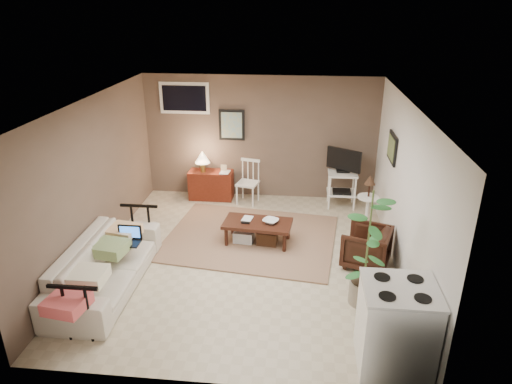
# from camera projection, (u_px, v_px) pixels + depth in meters

# --- Properties ---
(floor) EXTENTS (5.00, 5.00, 0.00)m
(floor) POSITION_uv_depth(u_px,v_px,m) (245.00, 258.00, 7.01)
(floor) COLOR #C1B293
(floor) RESTS_ON ground
(art_back) EXTENTS (0.50, 0.03, 0.60)m
(art_back) POSITION_uv_depth(u_px,v_px,m) (232.00, 125.00, 8.77)
(art_back) COLOR black
(art_right) EXTENTS (0.03, 0.60, 0.45)m
(art_right) POSITION_uv_depth(u_px,v_px,m) (392.00, 148.00, 7.18)
(art_right) COLOR black
(window) EXTENTS (0.96, 0.03, 0.60)m
(window) POSITION_uv_depth(u_px,v_px,m) (184.00, 98.00, 8.66)
(window) COLOR white
(rug) EXTENTS (2.98, 2.50, 0.03)m
(rug) POSITION_uv_depth(u_px,v_px,m) (251.00, 238.00, 7.60)
(rug) COLOR #9B765A
(rug) RESTS_ON floor
(coffee_table) EXTENTS (1.13, 0.66, 0.41)m
(coffee_table) POSITION_uv_depth(u_px,v_px,m) (257.00, 231.00, 7.36)
(coffee_table) COLOR #3C1910
(coffee_table) RESTS_ON floor
(sofa) EXTENTS (0.65, 2.23, 0.87)m
(sofa) POSITION_uv_depth(u_px,v_px,m) (104.00, 258.00, 6.17)
(sofa) COLOR beige
(sofa) RESTS_ON floor
(sofa_pillows) EXTENTS (0.43, 2.12, 0.15)m
(sofa_pillows) POSITION_uv_depth(u_px,v_px,m) (99.00, 262.00, 5.89)
(sofa_pillows) COLOR beige
(sofa_pillows) RESTS_ON sofa
(sofa_end_rails) EXTENTS (0.60, 2.23, 0.75)m
(sofa_end_rails) POSITION_uv_depth(u_px,v_px,m) (114.00, 263.00, 6.18)
(sofa_end_rails) COLOR black
(sofa_end_rails) RESTS_ON floor
(laptop) EXTENTS (0.34, 0.25, 0.23)m
(laptop) POSITION_uv_depth(u_px,v_px,m) (129.00, 237.00, 6.45)
(laptop) COLOR black
(laptop) RESTS_ON sofa
(red_console) EXTENTS (0.86, 0.38, 0.99)m
(red_console) POSITION_uv_depth(u_px,v_px,m) (210.00, 182.00, 9.02)
(red_console) COLOR maroon
(red_console) RESTS_ON floor
(spindle_chair) EXTENTS (0.46, 0.46, 0.85)m
(spindle_chair) POSITION_uv_depth(u_px,v_px,m) (248.00, 183.00, 8.82)
(spindle_chair) COLOR white
(spindle_chair) RESTS_ON floor
(tv_stand) EXTENTS (0.61, 0.44, 1.14)m
(tv_stand) POSITION_uv_depth(u_px,v_px,m) (343.00, 177.00, 8.57)
(tv_stand) COLOR white
(tv_stand) RESTS_ON floor
(side_table) EXTENTS (0.37, 0.37, 0.98)m
(side_table) POSITION_uv_depth(u_px,v_px,m) (368.00, 196.00, 7.73)
(side_table) COLOR white
(side_table) RESTS_ON floor
(armchair) EXTENTS (0.78, 0.80, 0.66)m
(armchair) POSITION_uv_depth(u_px,v_px,m) (366.00, 245.00, 6.72)
(armchair) COLOR black
(armchair) RESTS_ON floor
(potted_plant) EXTENTS (0.40, 0.40, 1.62)m
(potted_plant) POSITION_uv_depth(u_px,v_px,m) (368.00, 245.00, 5.66)
(potted_plant) COLOR gray
(potted_plant) RESTS_ON floor
(stove) EXTENTS (0.76, 0.71, 1.00)m
(stove) POSITION_uv_depth(u_px,v_px,m) (396.00, 327.00, 4.79)
(stove) COLOR white
(stove) RESTS_ON floor
(bowl) EXTENTS (0.24, 0.15, 0.24)m
(bowl) POSITION_uv_depth(u_px,v_px,m) (271.00, 216.00, 7.23)
(bowl) COLOR #3C1910
(bowl) RESTS_ON coffee_table
(book_table) EXTENTS (0.16, 0.04, 0.22)m
(book_table) POSITION_uv_depth(u_px,v_px,m) (243.00, 213.00, 7.37)
(book_table) COLOR #3C1910
(book_table) RESTS_ON coffee_table
(book_console) EXTENTS (0.18, 0.04, 0.25)m
(book_console) POSITION_uv_depth(u_px,v_px,m) (220.00, 167.00, 8.82)
(book_console) COLOR #3C1910
(book_console) RESTS_ON red_console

